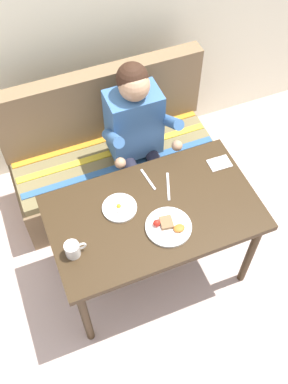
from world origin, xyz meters
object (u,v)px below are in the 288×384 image
object	(u,v)px
knife	(168,186)
couch	(113,160)
table	(154,219)
coffee_mug	(73,249)
fork	(148,179)
napkin	(219,163)
person	(138,132)
plate_breakfast	(168,226)
plate_eggs	(120,208)

from	to	relation	value
knife	couch	bearing A→B (deg)	123.62
table	knife	size ratio (longest dim) A/B	6.00
coffee_mug	fork	world-z (taller)	coffee_mug
napkin	fork	bearing A→B (deg)	173.91
person	knife	bearing A→B (deg)	-88.80
fork	knife	world-z (taller)	same
plate_breakfast	napkin	xyz separation A→B (m)	(0.47, 0.30, -0.01)
table	couch	world-z (taller)	couch
couch	napkin	distance (m)	0.88
plate_eggs	knife	world-z (taller)	plate_eggs
plate_eggs	napkin	world-z (taller)	plate_eggs
person	plate_breakfast	bearing A→B (deg)	-98.15
napkin	knife	bearing A→B (deg)	-173.04
person	knife	size ratio (longest dim) A/B	6.06
plate_breakfast	plate_eggs	bearing A→B (deg)	133.32
couch	plate_breakfast	size ratio (longest dim) A/B	5.61
plate_eggs	fork	world-z (taller)	plate_eggs
table	knife	world-z (taller)	knife
table	napkin	world-z (taller)	napkin
fork	couch	bearing A→B (deg)	88.76
couch	fork	bearing A→B (deg)	-84.39
table	coffee_mug	distance (m)	0.52
table	coffee_mug	bearing A→B (deg)	-169.53
coffee_mug	napkin	distance (m)	1.04
plate_breakfast	plate_eggs	xyz separation A→B (m)	(-0.21, 0.22, -0.00)
couch	plate_eggs	distance (m)	0.81
coffee_mug	plate_breakfast	bearing A→B (deg)	-4.16
coffee_mug	knife	xyz separation A→B (m)	(0.64, 0.22, -0.05)
person	fork	bearing A→B (deg)	-102.26
couch	napkin	world-z (taller)	couch
plate_breakfast	coffee_mug	distance (m)	0.53
plate_breakfast	knife	bearing A→B (deg)	66.29
plate_breakfast	napkin	bearing A→B (deg)	32.43
napkin	knife	distance (m)	0.36
napkin	coffee_mug	bearing A→B (deg)	-165.32
plate_eggs	napkin	distance (m)	0.68
person	couch	bearing A→B (deg)	127.52
fork	table	bearing A→B (deg)	-110.63
table	couch	xyz separation A→B (m)	(0.00, 0.76, -0.32)
couch	napkin	xyz separation A→B (m)	(0.50, -0.59, 0.40)
table	plate_eggs	distance (m)	0.22
table	fork	distance (m)	0.24
napkin	fork	distance (m)	0.45
napkin	knife	size ratio (longest dim) A/B	0.67
couch	knife	bearing A→B (deg)	-77.28
napkin	fork	world-z (taller)	napkin
person	fork	xyz separation A→B (m)	(-0.08, -0.37, -0.01)
table	napkin	distance (m)	0.54
person	plate_breakfast	distance (m)	0.73
person	fork	size ratio (longest dim) A/B	7.13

